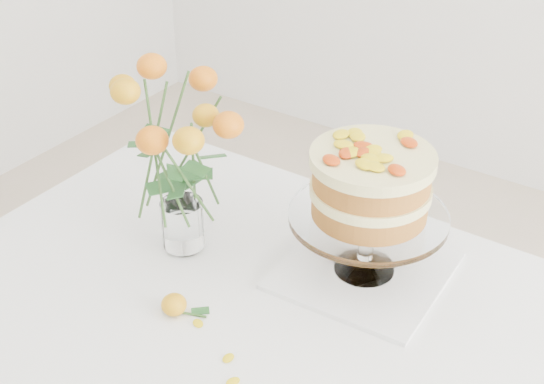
# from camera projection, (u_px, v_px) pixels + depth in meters

# --- Properties ---
(table) EXTENTS (1.43, 0.93, 0.76)m
(table) POSITION_uv_depth(u_px,v_px,m) (281.00, 351.00, 1.46)
(table) COLOR tan
(table) RESTS_ON ground
(napkin) EXTENTS (0.33, 0.33, 0.01)m
(napkin) POSITION_uv_depth(u_px,v_px,m) (364.00, 271.00, 1.53)
(napkin) COLOR white
(napkin) RESTS_ON table
(cake_stand) EXTENTS (0.31, 0.31, 0.28)m
(cake_stand) POSITION_uv_depth(u_px,v_px,m) (370.00, 191.00, 1.43)
(cake_stand) COLOR white
(cake_stand) RESTS_ON napkin
(rose_vase) EXTENTS (0.32, 0.32, 0.45)m
(rose_vase) POSITION_uv_depth(u_px,v_px,m) (176.00, 138.00, 1.47)
(rose_vase) COLOR white
(rose_vase) RESTS_ON table
(loose_rose_near) EXTENTS (0.08, 0.05, 0.04)m
(loose_rose_near) POSITION_uv_depth(u_px,v_px,m) (174.00, 305.00, 1.42)
(loose_rose_near) COLOR orange
(loose_rose_near) RESTS_ON table
(stray_petal_a) EXTENTS (0.03, 0.02, 0.00)m
(stray_petal_a) POSITION_uv_depth(u_px,v_px,m) (198.00, 324.00, 1.40)
(stray_petal_a) COLOR yellow
(stray_petal_a) RESTS_ON table
(stray_petal_b) EXTENTS (0.03, 0.02, 0.00)m
(stray_petal_b) POSITION_uv_depth(u_px,v_px,m) (228.00, 358.00, 1.33)
(stray_petal_b) COLOR yellow
(stray_petal_b) RESTS_ON table
(stray_petal_c) EXTENTS (0.03, 0.02, 0.00)m
(stray_petal_c) POSITION_uv_depth(u_px,v_px,m) (233.00, 382.00, 1.28)
(stray_petal_c) COLOR yellow
(stray_petal_c) RESTS_ON table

